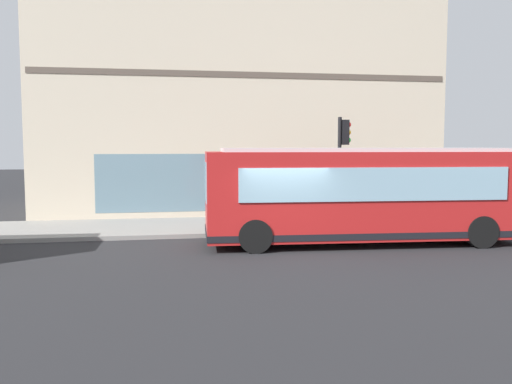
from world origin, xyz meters
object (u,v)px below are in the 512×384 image
Objects in this scene: pedestrian_near_building_entrance at (363,199)px; fire_hydrant at (325,212)px; city_bus_nearside at (363,195)px; pedestrian_by_light_pole at (305,194)px; traffic_light_near_corner at (343,151)px; pedestrian_near_hydrant at (258,195)px.

fire_hydrant is at bearing 64.67° from pedestrian_near_building_entrance.
city_bus_nearside reaches higher than pedestrian_by_light_pole.
pedestrian_near_hydrant is (3.08, 2.60, -1.83)m from traffic_light_near_corner.
pedestrian_by_light_pole is at bearing 46.34° from pedestrian_near_building_entrance.
traffic_light_near_corner is at bearing -177.42° from fire_hydrant.
city_bus_nearside is 2.53× the size of traffic_light_near_corner.
pedestrian_near_hydrant is (1.29, 2.51, 0.61)m from fire_hydrant.
city_bus_nearside is at bearing 178.99° from fire_hydrant.
pedestrian_near_building_entrance is 0.96× the size of pedestrian_near_hydrant.
pedestrian_by_light_pole is at bearing 11.86° from traffic_light_near_corner.
fire_hydrant is (1.80, 0.08, -2.44)m from traffic_light_near_corner.
fire_hydrant is at bearing -154.98° from pedestrian_by_light_pole.
pedestrian_near_hydrant is 1.98m from pedestrian_by_light_pole.
traffic_light_near_corner reaches higher than city_bus_nearside.
pedestrian_near_building_entrance is 0.95× the size of pedestrian_by_light_pole.
pedestrian_by_light_pole is at bearing 25.02° from fire_hydrant.
pedestrian_near_hydrant is at bearing 63.52° from pedestrian_near_building_entrance.
pedestrian_near_building_entrance is at bearing -46.93° from traffic_light_near_corner.
traffic_light_near_corner is 2.49× the size of pedestrian_near_building_entrance.
pedestrian_by_light_pole reaches higher than pedestrian_near_hydrant.
city_bus_nearside is 3.93m from pedestrian_near_building_entrance.
city_bus_nearside is 6.03× the size of pedestrian_near_hydrant.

